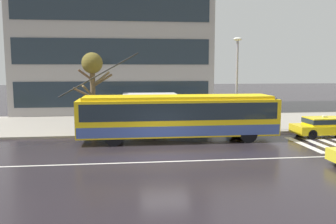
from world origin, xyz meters
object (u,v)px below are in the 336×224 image
at_px(trolleybus, 178,116).
at_px(pedestrian_at_shelter, 228,106).
at_px(taxi_ahead_of_bus, 326,126).
at_px(pedestrian_walking_past, 131,113).
at_px(street_tree_bare, 92,69).
at_px(street_lamp, 237,76).
at_px(bus_shelter, 149,102).
at_px(pedestrian_approaching_curb, 154,108).

relative_size(trolleybus, pedestrian_at_shelter, 6.72).
bearing_deg(taxi_ahead_of_bus, pedestrian_walking_past, 161.20).
relative_size(trolleybus, pedestrian_walking_past, 7.45).
bearing_deg(street_tree_bare, pedestrian_walking_past, 23.89).
height_order(trolleybus, street_lamp, street_lamp).
xyz_separation_m(pedestrian_at_shelter, street_tree_bare, (-9.69, -0.60, 2.70)).
height_order(bus_shelter, street_tree_bare, street_tree_bare).
xyz_separation_m(pedestrian_walking_past, street_lamp, (7.14, -2.44, 2.74)).
bearing_deg(pedestrian_approaching_curb, street_tree_bare, -178.03).
relative_size(bus_shelter, street_lamp, 0.58).
bearing_deg(pedestrian_walking_past, bus_shelter, -44.74).
height_order(pedestrian_at_shelter, street_lamp, street_lamp).
distance_m(pedestrian_approaching_curb, street_lamp, 6.13).
xyz_separation_m(bus_shelter, pedestrian_walking_past, (-1.26, 1.25, -0.91)).
height_order(taxi_ahead_of_bus, bus_shelter, bus_shelter).
distance_m(bus_shelter, street_tree_bare, 4.49).
bearing_deg(bus_shelter, pedestrian_at_shelter, 6.81).
height_order(bus_shelter, pedestrian_approaching_curb, bus_shelter).
relative_size(trolleybus, street_lamp, 2.06).
bearing_deg(street_lamp, pedestrian_approaching_curb, 165.43).
xyz_separation_m(bus_shelter, pedestrian_at_shelter, (5.83, 0.70, -0.42)).
bearing_deg(street_tree_bare, pedestrian_at_shelter, 3.53).
height_order(pedestrian_walking_past, street_lamp, street_lamp).
bearing_deg(street_tree_bare, street_lamp, -7.50).
distance_m(bus_shelter, pedestrian_at_shelter, 5.88).
xyz_separation_m(trolleybus, street_lamp, (4.31, 2.07, 2.38)).
relative_size(taxi_ahead_of_bus, street_lamp, 0.69).
relative_size(pedestrian_at_shelter, street_tree_bare, 0.36).
height_order(bus_shelter, pedestrian_at_shelter, bus_shelter).
distance_m(taxi_ahead_of_bus, street_lamp, 6.63).
distance_m(taxi_ahead_of_bus, street_tree_bare, 15.98).
distance_m(pedestrian_approaching_curb, street_tree_bare, 5.06).
bearing_deg(pedestrian_walking_past, trolleybus, -57.89).
bearing_deg(trolleybus, pedestrian_at_shelter, 42.86).
bearing_deg(trolleybus, street_tree_bare, 148.31).
distance_m(street_lamp, street_tree_bare, 9.83).
relative_size(trolleybus, bus_shelter, 3.57).
relative_size(taxi_ahead_of_bus, street_tree_bare, 0.81).
bearing_deg(street_tree_bare, bus_shelter, -1.45).
bearing_deg(trolleybus, pedestrian_walking_past, 122.11).
distance_m(pedestrian_at_shelter, pedestrian_walking_past, 7.13).
bearing_deg(bus_shelter, street_tree_bare, 178.55).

